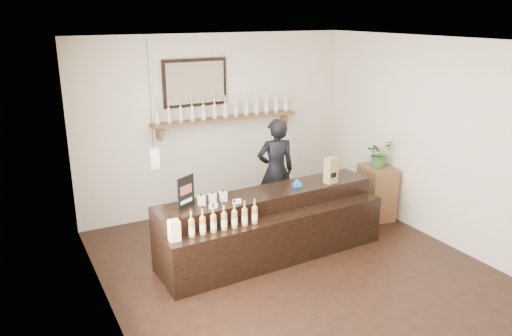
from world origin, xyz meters
name	(u,v)px	position (x,y,z in m)	size (l,w,h in m)	color
ground	(299,272)	(0.00, 0.00, 0.00)	(5.00, 5.00, 0.00)	black
room_shell	(303,140)	(0.00, 0.00, 1.70)	(5.00, 5.00, 5.00)	beige
back_wall_decor	(211,104)	(-0.14, 2.37, 1.75)	(2.66, 0.96, 1.69)	brown
counter	(271,226)	(-0.08, 0.59, 0.40)	(3.08, 0.95, 1.00)	black
promo_sign	(186,192)	(-1.20, 0.68, 1.05)	(0.25, 0.15, 0.39)	black
paper_bag	(331,170)	(0.87, 0.60, 1.03)	(0.18, 0.15, 0.36)	#966F48
tape_dispenser	(297,184)	(0.37, 0.68, 0.89)	(0.12, 0.07, 0.10)	#1968B0
side_cabinet	(376,192)	(2.00, 0.92, 0.41)	(0.50, 0.63, 0.83)	brown
potted_plant	(379,153)	(2.00, 0.92, 1.04)	(0.39, 0.34, 0.43)	#325E25
shopkeeper	(276,164)	(0.55, 1.55, 0.91)	(0.66, 0.44, 1.82)	black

